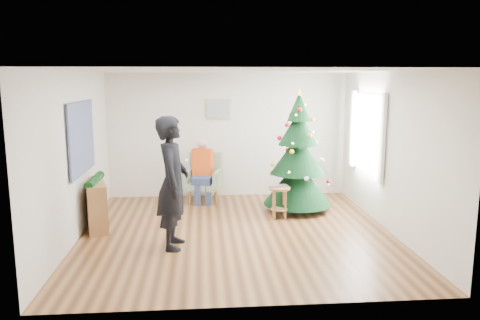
{
  "coord_description": "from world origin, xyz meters",
  "views": [
    {
      "loc": [
        -0.55,
        -7.28,
        2.49
      ],
      "look_at": [
        0.1,
        0.6,
        1.1
      ],
      "focal_mm": 35.0,
      "sensor_mm": 36.0,
      "label": 1
    }
  ],
  "objects": [
    {
      "name": "wall_right",
      "position": [
        2.5,
        0.0,
        1.3
      ],
      "size": [
        0.0,
        5.0,
        5.0
      ],
      "primitive_type": "plane",
      "rotation": [
        1.57,
        0.0,
        -1.57
      ],
      "color": "silver",
      "rests_on": "floor"
    },
    {
      "name": "christmas_tree",
      "position": [
        1.24,
        1.25,
        1.04
      ],
      "size": [
        1.28,
        1.28,
        2.31
      ],
      "rotation": [
        0.0,
        0.0,
        -0.0
      ],
      "color": "#3F2816",
      "rests_on": "floor"
    },
    {
      "name": "console",
      "position": [
        -2.33,
        0.45,
        0.4
      ],
      "size": [
        0.56,
        1.04,
        0.8
      ],
      "primitive_type": "cube",
      "rotation": [
        0.0,
        0.0,
        0.28
      ],
      "color": "brown",
      "rests_on": "floor"
    },
    {
      "name": "wall_front",
      "position": [
        0.0,
        -2.5,
        1.3
      ],
      "size": [
        5.0,
        0.0,
        5.0
      ],
      "primitive_type": "plane",
      "rotation": [
        -1.57,
        0.0,
        0.0
      ],
      "color": "silver",
      "rests_on": "floor"
    },
    {
      "name": "laptop",
      "position": [
        0.81,
        0.72,
        0.59
      ],
      "size": [
        0.35,
        0.27,
        0.03
      ],
      "primitive_type": "imported",
      "rotation": [
        0.0,
        0.0,
        0.21
      ],
      "color": "silver",
      "rests_on": "stool"
    },
    {
      "name": "stool",
      "position": [
        0.81,
        0.72,
        0.3
      ],
      "size": [
        0.39,
        0.39,
        0.58
      ],
      "rotation": [
        0.0,
        0.0,
        -0.14
      ],
      "color": "brown",
      "rests_on": "floor"
    },
    {
      "name": "wall_left",
      "position": [
        -2.5,
        0.0,
        1.3
      ],
      "size": [
        0.0,
        5.0,
        5.0
      ],
      "primitive_type": "plane",
      "rotation": [
        1.57,
        0.0,
        1.57
      ],
      "color": "silver",
      "rests_on": "floor"
    },
    {
      "name": "garland",
      "position": [
        -2.33,
        0.45,
        0.82
      ],
      "size": [
        0.14,
        0.9,
        0.14
      ],
      "primitive_type": "cylinder",
      "rotation": [
        1.57,
        0.0,
        0.0
      ],
      "color": "black",
      "rests_on": "console"
    },
    {
      "name": "framed_picture",
      "position": [
        -0.2,
        2.46,
        1.85
      ],
      "size": [
        0.52,
        0.05,
        0.42
      ],
      "color": "tan",
      "rests_on": "wall_back"
    },
    {
      "name": "curtains",
      "position": [
        2.44,
        1.0,
        1.5
      ],
      "size": [
        0.05,
        1.75,
        1.5
      ],
      "color": "white",
      "rests_on": "wall_right"
    },
    {
      "name": "armchair",
      "position": [
        -0.53,
        2.06,
        0.36
      ],
      "size": [
        0.83,
        0.8,
        0.98
      ],
      "rotation": [
        0.0,
        0.0,
        -0.27
      ],
      "color": "gray",
      "rests_on": "floor"
    },
    {
      "name": "tapestry",
      "position": [
        -2.46,
        0.3,
        1.55
      ],
      "size": [
        0.03,
        1.5,
        1.15
      ],
      "primitive_type": "cube",
      "color": "black",
      "rests_on": "wall_left"
    },
    {
      "name": "seated_person",
      "position": [
        -0.54,
        2.01,
        0.65
      ],
      "size": [
        0.47,
        0.62,
        1.28
      ],
      "rotation": [
        0.0,
        0.0,
        -0.27
      ],
      "color": "navy",
      "rests_on": "armchair"
    },
    {
      "name": "wall_back",
      "position": [
        0.0,
        2.5,
        1.3
      ],
      "size": [
        5.0,
        0.0,
        5.0
      ],
      "primitive_type": "plane",
      "rotation": [
        1.57,
        0.0,
        0.0
      ],
      "color": "silver",
      "rests_on": "floor"
    },
    {
      "name": "game_controller",
      "position": [
        -0.77,
        -0.58,
        1.31
      ],
      "size": [
        0.04,
        0.13,
        0.04
      ],
      "primitive_type": "cube",
      "rotation": [
        0.0,
        0.0,
        -0.06
      ],
      "color": "white",
      "rests_on": "standing_man"
    },
    {
      "name": "floor",
      "position": [
        0.0,
        0.0,
        0.0
      ],
      "size": [
        5.0,
        5.0,
        0.0
      ],
      "primitive_type": "plane",
      "color": "brown",
      "rests_on": "ground"
    },
    {
      "name": "window_panel",
      "position": [
        2.47,
        1.0,
        1.5
      ],
      "size": [
        0.04,
        1.3,
        1.4
      ],
      "primitive_type": "cube",
      "color": "white",
      "rests_on": "wall_right"
    },
    {
      "name": "standing_man",
      "position": [
        -0.98,
        -0.55,
        0.98
      ],
      "size": [
        0.51,
        0.74,
        1.96
      ],
      "primitive_type": "imported",
      "rotation": [
        0.0,
        0.0,
        1.51
      ],
      "color": "black",
      "rests_on": "floor"
    },
    {
      "name": "ceiling",
      "position": [
        0.0,
        0.0,
        2.6
      ],
      "size": [
        5.0,
        5.0,
        0.0
      ],
      "primitive_type": "plane",
      "rotation": [
        3.14,
        0.0,
        0.0
      ],
      "color": "white",
      "rests_on": "wall_back"
    }
  ]
}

